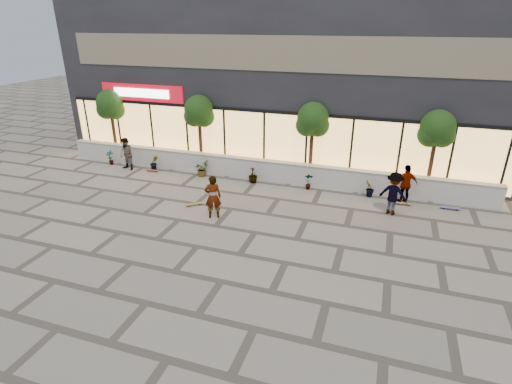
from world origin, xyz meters
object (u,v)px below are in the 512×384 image
(skateboard_left, at_px, (152,170))
(skater_right_near, at_px, (406,184))
(tree_mideast, at_px, (313,122))
(skater_left, at_px, (127,154))
(skater_right_far, at_px, (393,194))
(tree_east, at_px, (437,131))
(skater_center, at_px, (213,197))
(skateboard_right_far, at_px, (450,208))
(tree_midwest, at_px, (199,113))
(tree_west, at_px, (110,106))
(skateboard_center, at_px, (194,204))
(skateboard_right_near, at_px, (403,203))

(skateboard_left, bearing_deg, skater_right_near, 0.09)
(tree_mideast, distance_m, skater_left, 9.93)
(skater_left, bearing_deg, skater_right_far, 8.58)
(tree_east, relative_size, skateboard_left, 5.48)
(skater_center, bearing_deg, tree_mideast, -140.65)
(tree_mideast, height_order, skateboard_right_far, tree_mideast)
(skater_center, xyz_separation_m, skateboard_right_far, (9.28, 3.88, -0.83))
(skater_right_near, xyz_separation_m, skateboard_left, (-12.72, -0.10, -0.81))
(skater_right_near, bearing_deg, skateboard_right_far, 151.79)
(tree_midwest, height_order, skater_right_far, tree_midwest)
(tree_mideast, bearing_deg, tree_west, 180.00)
(tree_west, xyz_separation_m, skater_right_far, (15.50, -2.72, -2.07))
(skater_center, distance_m, skater_right_near, 8.38)
(skateboard_right_far, bearing_deg, tree_mideast, 164.78)
(tree_mideast, relative_size, skateboard_right_far, 4.90)
(skateboard_center, xyz_separation_m, skateboard_right_near, (8.67, 2.98, -0.00))
(skater_center, distance_m, skateboard_left, 6.66)
(tree_west, xyz_separation_m, skateboard_center, (7.33, -4.63, -2.92))
(skater_left, bearing_deg, skateboard_left, 19.97)
(tree_west, distance_m, skater_right_far, 15.87)
(skater_right_far, bearing_deg, tree_west, 5.73)
(skateboard_right_far, bearing_deg, skater_left, 178.56)
(skater_right_near, bearing_deg, tree_mideast, -42.48)
(skater_center, height_order, skater_right_far, same)
(skater_center, height_order, skateboard_right_far, skater_center)
(skateboard_right_far, bearing_deg, skateboard_center, -165.54)
(skater_right_far, xyz_separation_m, skateboard_left, (-12.22, 1.22, -0.84))
(skater_left, bearing_deg, skateboard_center, -15.80)
(skateboard_center, distance_m, skateboard_right_near, 9.17)
(tree_mideast, distance_m, skateboard_right_near, 5.61)
(skater_right_near, height_order, skateboard_center, skater_right_near)
(skater_right_far, bearing_deg, skater_left, 11.23)
(skater_right_far, bearing_deg, tree_midwest, 0.47)
(tree_west, bearing_deg, skateboard_right_far, -4.79)
(tree_east, relative_size, skater_center, 2.15)
(tree_mideast, bearing_deg, skater_left, -170.13)
(skater_left, height_order, skater_right_near, skater_right_near)
(skateboard_right_near, bearing_deg, skateboard_center, -163.26)
(tree_west, relative_size, skateboard_right_far, 4.90)
(tree_mideast, bearing_deg, skateboard_left, -169.65)
(skater_left, bearing_deg, skater_right_near, 14.11)
(skater_left, height_order, skateboard_left, skater_left)
(tree_west, height_order, skateboard_center, tree_west)
(skater_right_near, xyz_separation_m, skateboard_center, (-8.67, -3.23, -0.81))
(tree_midwest, relative_size, skateboard_right_near, 5.61)
(skater_right_near, relative_size, skater_right_far, 0.97)
(skater_center, relative_size, skateboard_right_far, 2.28)
(tree_east, xyz_separation_m, skateboard_right_near, (-1.00, -1.65, -2.92))
(skater_left, bearing_deg, skater_center, -16.03)
(skater_right_near, bearing_deg, skateboard_left, -24.74)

